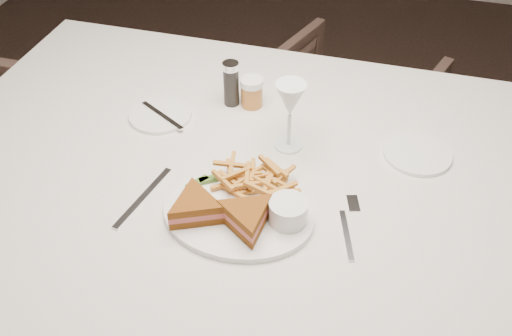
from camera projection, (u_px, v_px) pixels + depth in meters
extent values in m
plane|color=black|center=(362.00, 303.00, 1.93)|extent=(5.00, 5.00, 0.00)
cube|color=silver|center=(261.00, 272.00, 1.56)|extent=(1.63, 1.09, 0.75)
imported|color=#45312A|center=(342.00, 119.00, 2.20)|extent=(0.73, 0.71, 0.60)
ellipsoid|color=white|center=(238.00, 214.00, 1.19)|extent=(0.32, 0.25, 0.01)
cube|color=silver|center=(143.00, 197.00, 1.24)|extent=(0.05, 0.20, 0.00)
cylinder|color=white|center=(160.00, 115.00, 1.46)|extent=(0.16, 0.16, 0.01)
cylinder|color=white|center=(417.00, 154.00, 1.34)|extent=(0.16, 0.16, 0.01)
cylinder|color=black|center=(231.00, 84.00, 1.47)|extent=(0.04, 0.04, 0.12)
cylinder|color=#AB6629|center=(252.00, 92.00, 1.47)|extent=(0.06, 0.06, 0.08)
cube|color=#416B25|center=(211.00, 179.00, 1.26)|extent=(0.05, 0.04, 0.01)
cube|color=#416B25|center=(197.00, 183.00, 1.25)|extent=(0.04, 0.05, 0.01)
cylinder|color=white|center=(288.00, 211.00, 1.15)|extent=(0.08, 0.08, 0.05)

